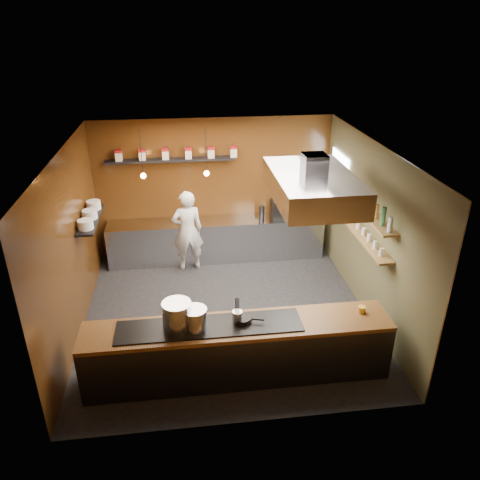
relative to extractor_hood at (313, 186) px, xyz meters
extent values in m
plane|color=black|center=(-1.30, 0.40, -2.51)|extent=(5.00, 5.00, 0.00)
plane|color=#3D1C0B|center=(-1.30, 2.90, -1.01)|extent=(5.00, 0.00, 5.00)
plane|color=#3D1C0B|center=(-3.80, 0.40, -1.01)|extent=(0.00, 5.00, 5.00)
plane|color=brown|center=(1.20, 0.40, -1.01)|extent=(0.00, 5.00, 5.00)
plane|color=silver|center=(-1.30, 0.40, 0.49)|extent=(5.00, 5.00, 0.00)
plane|color=white|center=(1.15, 2.10, -0.61)|extent=(0.00, 1.00, 1.00)
cube|color=silver|center=(-1.30, 2.57, -2.06)|extent=(4.60, 0.65, 0.90)
cube|color=#38383D|center=(-1.30, -1.20, -2.08)|extent=(4.40, 0.70, 0.86)
cube|color=brown|center=(-1.30, -1.20, -1.62)|extent=(4.40, 0.72, 0.06)
cube|color=black|center=(-1.70, -1.20, -1.58)|extent=(2.60, 0.55, 0.02)
cube|color=black|center=(-2.20, 2.76, -0.31)|extent=(2.60, 0.26, 0.04)
cube|color=black|center=(-3.64, 1.40, -0.96)|extent=(0.30, 1.40, 0.04)
cube|color=olive|center=(1.04, 0.70, -0.59)|extent=(0.26, 2.80, 0.04)
cube|color=olive|center=(1.04, 0.70, -1.06)|extent=(0.26, 2.80, 0.04)
cube|color=#38383D|center=(0.00, 0.00, 0.34)|extent=(0.35, 0.35, 0.30)
cube|color=silver|center=(0.00, 0.00, -0.01)|extent=(1.20, 2.00, 0.40)
cube|color=white|center=(0.00, 0.00, -0.22)|extent=(1.00, 1.80, 0.02)
cylinder|color=black|center=(-2.70, 2.10, 0.04)|extent=(0.01, 0.01, 0.90)
sphere|color=orange|center=(-2.70, 2.10, -0.41)|extent=(0.10, 0.10, 0.10)
cylinder|color=black|center=(-1.50, 2.10, 0.04)|extent=(0.01, 0.01, 0.90)
sphere|color=orange|center=(-1.50, 2.10, -0.41)|extent=(0.10, 0.10, 0.10)
cube|color=beige|center=(-3.20, 2.76, -0.20)|extent=(0.13, 0.13, 0.17)
cube|color=maroon|center=(-3.20, 2.76, -0.09)|extent=(0.13, 0.13, 0.05)
cube|color=beige|center=(-2.74, 2.76, -0.20)|extent=(0.13, 0.13, 0.17)
cube|color=maroon|center=(-2.74, 2.76, -0.09)|extent=(0.13, 0.13, 0.05)
cube|color=beige|center=(-2.28, 2.76, -0.20)|extent=(0.13, 0.13, 0.17)
cube|color=maroon|center=(-2.28, 2.76, -0.09)|extent=(0.13, 0.13, 0.05)
cube|color=beige|center=(-1.82, 2.76, -0.20)|extent=(0.13, 0.13, 0.17)
cube|color=maroon|center=(-1.82, 2.76, -0.09)|extent=(0.14, 0.13, 0.05)
cube|color=beige|center=(-1.36, 2.76, -0.20)|extent=(0.13, 0.13, 0.17)
cube|color=maroon|center=(-1.36, 2.76, -0.09)|extent=(0.14, 0.13, 0.05)
cube|color=beige|center=(-0.90, 2.76, -0.20)|extent=(0.13, 0.13, 0.17)
cube|color=maroon|center=(-0.90, 2.76, -0.09)|extent=(0.14, 0.13, 0.05)
cylinder|color=white|center=(-3.64, 0.95, -0.86)|extent=(0.26, 0.26, 0.16)
cylinder|color=white|center=(-3.64, 1.40, -0.86)|extent=(0.26, 0.26, 0.16)
cylinder|color=white|center=(-3.64, 1.85, -0.86)|extent=(0.26, 0.26, 0.16)
cylinder|color=silver|center=(1.04, -0.60, -0.45)|extent=(0.06, 0.06, 0.24)
cylinder|color=#2D5933|center=(1.04, -0.34, -0.45)|extent=(0.06, 0.06, 0.24)
cylinder|color=#8C601E|center=(1.04, -0.08, -0.45)|extent=(0.06, 0.06, 0.24)
cylinder|color=silver|center=(1.04, 0.18, -0.45)|extent=(0.06, 0.06, 0.24)
cylinder|color=#2D5933|center=(1.04, 0.44, -0.45)|extent=(0.06, 0.06, 0.24)
cylinder|color=#8C601E|center=(1.04, 0.70, -0.45)|extent=(0.06, 0.06, 0.24)
cylinder|color=silver|center=(1.04, 0.96, -0.45)|extent=(0.06, 0.06, 0.24)
cylinder|color=#2D5933|center=(1.04, 1.22, -0.45)|extent=(0.06, 0.06, 0.24)
cylinder|color=#8C601E|center=(1.04, 1.48, -0.45)|extent=(0.06, 0.06, 0.24)
cylinder|color=silver|center=(1.04, 1.74, -0.45)|extent=(0.06, 0.06, 0.24)
cylinder|color=#2D5933|center=(1.04, 2.00, -0.45)|extent=(0.06, 0.06, 0.24)
cylinder|color=silver|center=(1.04, -0.45, -0.97)|extent=(0.07, 0.07, 0.13)
cylinder|color=silver|center=(1.04, -0.19, -0.97)|extent=(0.07, 0.07, 0.13)
cylinder|color=silver|center=(1.04, 0.06, -0.97)|extent=(0.07, 0.07, 0.13)
cylinder|color=silver|center=(1.04, 0.32, -0.97)|extent=(0.07, 0.07, 0.13)
cylinder|color=silver|center=(1.04, 0.57, -0.97)|extent=(0.07, 0.07, 0.13)
cylinder|color=silver|center=(1.04, 0.83, -0.97)|extent=(0.07, 0.07, 0.13)
cylinder|color=silver|center=(1.04, 1.08, -0.97)|extent=(0.07, 0.07, 0.13)
cylinder|color=silver|center=(1.04, 1.34, -0.97)|extent=(0.07, 0.07, 0.13)
cylinder|color=silver|center=(1.04, 1.59, -0.97)|extent=(0.07, 0.07, 0.13)
cylinder|color=silver|center=(1.04, 1.85, -0.97)|extent=(0.07, 0.07, 0.13)
cylinder|color=silver|center=(-2.14, -1.17, -1.37)|extent=(0.41, 0.41, 0.40)
cylinder|color=silver|center=(-1.90, -1.25, -1.40)|extent=(0.39, 0.39, 0.32)
cylinder|color=#B9BBC0|center=(-1.31, -1.18, -1.47)|extent=(0.18, 0.18, 0.19)
cylinder|color=black|center=(-1.23, -1.15, -1.55)|extent=(0.28, 0.28, 0.03)
cylinder|color=black|center=(-1.23, -1.15, -1.51)|extent=(0.26, 0.26, 0.03)
cylinder|color=black|center=(-1.02, -1.22, -1.51)|extent=(0.18, 0.07, 0.02)
cylinder|color=gold|center=(0.54, -1.13, -1.54)|extent=(0.14, 0.14, 0.10)
cube|color=black|center=(0.08, 2.57, -1.41)|extent=(0.38, 0.36, 0.38)
imported|color=white|center=(-1.92, 2.19, -1.64)|extent=(0.68, 0.49, 1.72)
camera|label=1|loc=(-1.96, -6.57, 2.36)|focal=35.00mm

